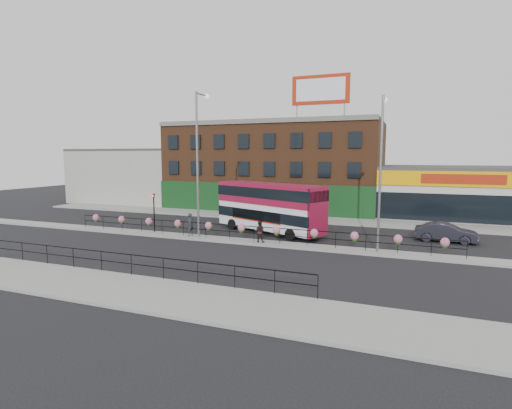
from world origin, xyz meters
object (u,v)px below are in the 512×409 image
(pedestrian_a, at_px, (191,225))
(double_decker_bus, at_px, (269,203))
(lamp_column_west, at_px, (199,152))
(lamp_column_east, at_px, (381,160))
(pedestrian_b, at_px, (259,231))
(car, at_px, (446,232))

(pedestrian_a, bearing_deg, double_decker_bus, -38.51)
(lamp_column_west, distance_m, lamp_column_east, 13.41)
(double_decker_bus, distance_m, pedestrian_b, 4.68)
(double_decker_bus, height_order, car, double_decker_bus)
(double_decker_bus, relative_size, lamp_column_west, 0.93)
(pedestrian_b, relative_size, lamp_column_west, 0.14)
(pedestrian_b, xyz_separation_m, lamp_column_east, (8.27, 0.42, 5.21))
(double_decker_bus, xyz_separation_m, pedestrian_b, (0.76, -4.33, -1.60))
(double_decker_bus, relative_size, car, 2.32)
(lamp_column_east, bearing_deg, pedestrian_b, -177.10)
(car, xyz_separation_m, lamp_column_west, (-17.89, -5.33, 6.00))
(car, relative_size, pedestrian_b, 2.82)
(pedestrian_b, xyz_separation_m, lamp_column_west, (-5.13, 0.42, 5.77))
(car, bearing_deg, double_decker_bus, 100.15)
(pedestrian_a, bearing_deg, lamp_column_west, -60.40)
(pedestrian_a, relative_size, lamp_column_west, 0.16)
(pedestrian_a, xyz_separation_m, lamp_column_east, (14.13, 0.23, 5.10))
(double_decker_bus, distance_m, lamp_column_west, 7.20)
(car, bearing_deg, lamp_column_west, 110.74)
(car, distance_m, pedestrian_a, 19.44)
(pedestrian_b, distance_m, lamp_column_west, 7.73)
(double_decker_bus, height_order, lamp_column_east, lamp_column_east)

